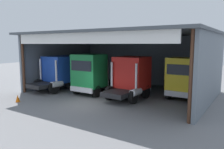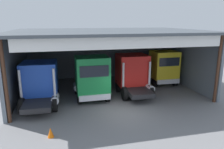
{
  "view_description": "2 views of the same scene",
  "coord_description": "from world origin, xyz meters",
  "px_view_note": "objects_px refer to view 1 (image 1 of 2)",
  "views": [
    {
      "loc": [
        10.68,
        -12.7,
        4.55
      ],
      "look_at": [
        0.0,
        3.66,
        1.88
      ],
      "focal_mm": 35.71,
      "sensor_mm": 36.0,
      "label": 1
    },
    {
      "loc": [
        -4.19,
        -13.8,
        6.38
      ],
      "look_at": [
        0.0,
        3.66,
        1.88
      ],
      "focal_mm": 34.54,
      "sensor_mm": 36.0,
      "label": 2
    }
  ],
  "objects_px": {
    "truck_green_center_left_bay": "(91,74)",
    "truck_red_left_bay": "(131,76)",
    "truck_yellow_yard_outside": "(184,78)",
    "traffic_cone": "(18,98)",
    "tool_cart": "(169,85)",
    "oil_drum": "(142,81)",
    "truck_blue_right_bay": "(58,72)"
  },
  "relations": [
    {
      "from": "truck_green_center_left_bay",
      "to": "truck_red_left_bay",
      "type": "xyz_separation_m",
      "value": [
        3.74,
        0.59,
        -0.03
      ]
    },
    {
      "from": "truck_yellow_yard_outside",
      "to": "traffic_cone",
      "type": "height_order",
      "value": "truck_yellow_yard_outside"
    },
    {
      "from": "oil_drum",
      "to": "traffic_cone",
      "type": "relative_size",
      "value": 1.66
    },
    {
      "from": "truck_blue_right_bay",
      "to": "truck_green_center_left_bay",
      "type": "distance_m",
      "value": 3.99
    },
    {
      "from": "truck_blue_right_bay",
      "to": "traffic_cone",
      "type": "bearing_deg",
      "value": -78.39
    },
    {
      "from": "truck_red_left_bay",
      "to": "tool_cart",
      "type": "height_order",
      "value": "truck_red_left_bay"
    },
    {
      "from": "truck_red_left_bay",
      "to": "truck_blue_right_bay",
      "type": "bearing_deg",
      "value": -172.28
    },
    {
      "from": "truck_red_left_bay",
      "to": "traffic_cone",
      "type": "relative_size",
      "value": 8.18
    },
    {
      "from": "truck_red_left_bay",
      "to": "oil_drum",
      "type": "relative_size",
      "value": 4.92
    },
    {
      "from": "truck_green_center_left_bay",
      "to": "traffic_cone",
      "type": "bearing_deg",
      "value": 59.59
    },
    {
      "from": "truck_yellow_yard_outside",
      "to": "tool_cart",
      "type": "bearing_deg",
      "value": -53.23
    },
    {
      "from": "tool_cart",
      "to": "oil_drum",
      "type": "bearing_deg",
      "value": 167.29
    },
    {
      "from": "oil_drum",
      "to": "tool_cart",
      "type": "bearing_deg",
      "value": -12.71
    },
    {
      "from": "truck_green_center_left_bay",
      "to": "oil_drum",
      "type": "bearing_deg",
      "value": -106.71
    },
    {
      "from": "tool_cart",
      "to": "traffic_cone",
      "type": "height_order",
      "value": "tool_cart"
    },
    {
      "from": "truck_blue_right_bay",
      "to": "tool_cart",
      "type": "height_order",
      "value": "truck_blue_right_bay"
    },
    {
      "from": "truck_yellow_yard_outside",
      "to": "truck_blue_right_bay",
      "type": "bearing_deg",
      "value": 14.86
    },
    {
      "from": "tool_cart",
      "to": "truck_red_left_bay",
      "type": "bearing_deg",
      "value": -106.53
    },
    {
      "from": "truck_yellow_yard_outside",
      "to": "traffic_cone",
      "type": "distance_m",
      "value": 13.55
    },
    {
      "from": "truck_green_center_left_bay",
      "to": "oil_drum",
      "type": "distance_m",
      "value": 7.02
    },
    {
      "from": "truck_green_center_left_bay",
      "to": "tool_cart",
      "type": "height_order",
      "value": "truck_green_center_left_bay"
    },
    {
      "from": "truck_green_center_left_bay",
      "to": "truck_yellow_yard_outside",
      "type": "relative_size",
      "value": 1.11
    },
    {
      "from": "truck_green_center_left_bay",
      "to": "traffic_cone",
      "type": "height_order",
      "value": "truck_green_center_left_bay"
    },
    {
      "from": "traffic_cone",
      "to": "tool_cart",
      "type": "bearing_deg",
      "value": 53.16
    },
    {
      "from": "truck_green_center_left_bay",
      "to": "tool_cart",
      "type": "distance_m",
      "value": 8.01
    },
    {
      "from": "truck_blue_right_bay",
      "to": "oil_drum",
      "type": "bearing_deg",
      "value": 51.59
    },
    {
      "from": "truck_red_left_bay",
      "to": "traffic_cone",
      "type": "bearing_deg",
      "value": -137.66
    },
    {
      "from": "truck_yellow_yard_outside",
      "to": "tool_cart",
      "type": "xyz_separation_m",
      "value": [
        -2.32,
        3.15,
        -1.31
      ]
    },
    {
      "from": "truck_yellow_yard_outside",
      "to": "oil_drum",
      "type": "bearing_deg",
      "value": -34.11
    },
    {
      "from": "truck_green_center_left_bay",
      "to": "truck_yellow_yard_outside",
      "type": "xyz_separation_m",
      "value": [
        7.61,
        2.69,
        -0.08
      ]
    },
    {
      "from": "traffic_cone",
      "to": "truck_red_left_bay",
      "type": "bearing_deg",
      "value": 41.15
    },
    {
      "from": "truck_blue_right_bay",
      "to": "truck_yellow_yard_outside",
      "type": "distance_m",
      "value": 11.97
    }
  ]
}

